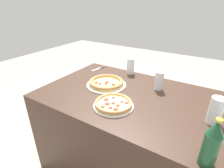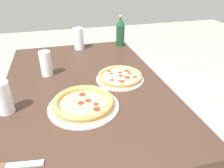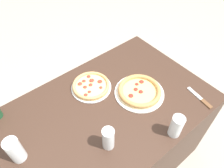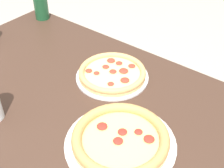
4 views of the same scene
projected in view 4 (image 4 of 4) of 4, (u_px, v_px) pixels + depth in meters
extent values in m
cylinder|color=silver|center=(112.00, 77.00, 1.13)|extent=(0.26, 0.26, 0.01)
cylinder|color=#DBB775|center=(112.00, 75.00, 1.13)|extent=(0.24, 0.24, 0.01)
cylinder|color=#EACC7F|center=(112.00, 73.00, 1.12)|extent=(0.21, 0.21, 0.00)
torus|color=tan|center=(112.00, 72.00, 1.12)|extent=(0.24, 0.24, 0.02)
ellipsoid|color=#A83323|center=(124.00, 71.00, 1.13)|extent=(0.03, 0.03, 0.01)
ellipsoid|color=#A83323|center=(113.00, 71.00, 1.12)|extent=(0.03, 0.03, 0.01)
ellipsoid|color=#A83323|center=(111.00, 60.00, 1.18)|extent=(0.03, 0.03, 0.01)
ellipsoid|color=#A83323|center=(111.00, 84.00, 1.07)|extent=(0.02, 0.02, 0.01)
ellipsoid|color=#A83323|center=(125.00, 80.00, 1.08)|extent=(0.03, 0.03, 0.01)
ellipsoid|color=#A83323|center=(97.00, 73.00, 1.12)|extent=(0.02, 0.02, 0.00)
ellipsoid|color=#A83323|center=(119.00, 63.00, 1.17)|extent=(0.03, 0.03, 0.01)
ellipsoid|color=#A83323|center=(132.00, 66.00, 1.15)|extent=(0.03, 0.03, 0.01)
ellipsoid|color=#A83323|center=(106.00, 67.00, 1.15)|extent=(0.03, 0.03, 0.01)
ellipsoid|color=#A83323|center=(89.00, 71.00, 1.13)|extent=(0.03, 0.03, 0.01)
cylinder|color=silver|center=(120.00, 144.00, 0.89)|extent=(0.32, 0.32, 0.01)
cylinder|color=#E5C689|center=(120.00, 141.00, 0.88)|extent=(0.27, 0.27, 0.01)
cylinder|color=#E5C170|center=(120.00, 139.00, 0.88)|extent=(0.24, 0.24, 0.00)
torus|color=tan|center=(120.00, 138.00, 0.87)|extent=(0.28, 0.28, 0.03)
ellipsoid|color=maroon|center=(118.00, 141.00, 0.87)|extent=(0.03, 0.03, 0.01)
ellipsoid|color=maroon|center=(102.00, 126.00, 0.91)|extent=(0.03, 0.03, 0.01)
ellipsoid|color=maroon|center=(138.00, 132.00, 0.89)|extent=(0.02, 0.02, 0.01)
ellipsoid|color=maroon|center=(149.00, 139.00, 0.87)|extent=(0.03, 0.03, 0.01)
ellipsoid|color=maroon|center=(122.00, 132.00, 0.89)|extent=(0.03, 0.03, 0.01)
cylinder|color=#194728|center=(40.00, 3.00, 1.46)|extent=(0.07, 0.07, 0.16)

